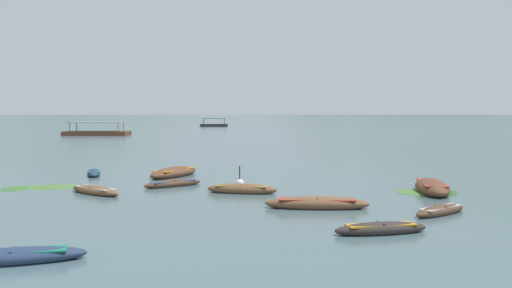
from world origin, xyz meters
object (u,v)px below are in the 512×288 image
at_px(rowboat_0, 440,211).
at_px(rowboat_5, 95,191).
at_px(rowboat_7, 173,184).
at_px(rowboat_2, 94,173).
at_px(ferry_0, 97,133).
at_px(mooring_buoy, 240,184).
at_px(ferry_1, 214,125).
at_px(rowboat_11, 12,257).
at_px(rowboat_9, 174,173).
at_px(rowboat_3, 381,229).
at_px(rowboat_8, 432,187).
at_px(rowboat_10, 317,203).
at_px(rowboat_6, 242,189).

xyz_separation_m(rowboat_0, rowboat_5, (-14.77, 6.11, 0.01)).
xyz_separation_m(rowboat_5, rowboat_7, (3.53, 2.49, -0.01)).
bearing_deg(rowboat_2, rowboat_5, -75.66).
bearing_deg(ferry_0, mooring_buoy, -70.40).
xyz_separation_m(ferry_1, mooring_buoy, (5.01, -124.94, -0.33)).
xyz_separation_m(rowboat_11, mooring_buoy, (6.28, 14.80, -0.04)).
xyz_separation_m(rowboat_2, rowboat_7, (5.56, -5.45, -0.00)).
relative_size(rowboat_7, rowboat_9, 0.69).
xyz_separation_m(rowboat_3, ferry_1, (-9.43, 136.77, 0.30)).
bearing_deg(ferry_1, ferry_0, -107.70).
bearing_deg(rowboat_9, rowboat_3, -62.81).
height_order(rowboat_0, rowboat_9, rowboat_9).
height_order(rowboat_0, mooring_buoy, mooring_buoy).
xyz_separation_m(rowboat_7, rowboat_11, (-2.70, -14.75, 0.01)).
height_order(rowboat_8, rowboat_9, rowboat_8).
height_order(rowboat_8, mooring_buoy, mooring_buoy).
xyz_separation_m(rowboat_0, rowboat_10, (-4.58, 1.60, 0.05)).
bearing_deg(rowboat_11, rowboat_3, 15.54).
xyz_separation_m(rowboat_8, rowboat_11, (-15.77, -11.86, -0.10)).
bearing_deg(ferry_0, rowboat_7, -73.20).
xyz_separation_m(rowboat_3, rowboat_7, (-8.00, 11.77, -0.00)).
bearing_deg(rowboat_7, ferry_1, 90.65).
height_order(rowboat_0, rowboat_6, rowboat_6).
xyz_separation_m(rowboat_7, mooring_buoy, (3.58, 0.05, -0.03)).
distance_m(rowboat_6, ferry_0, 73.07).
bearing_deg(rowboat_3, rowboat_10, 105.71).
relative_size(rowboat_6, rowboat_11, 0.94).
bearing_deg(rowboat_9, rowboat_6, -60.51).
distance_m(rowboat_7, rowboat_11, 14.99).
distance_m(rowboat_5, rowboat_11, 12.28).
bearing_deg(rowboat_5, rowboat_0, -22.46).
xyz_separation_m(rowboat_10, ferry_1, (-8.09, 132.00, 0.25)).
bearing_deg(rowboat_6, rowboat_2, 138.94).
height_order(rowboat_3, mooring_buoy, mooring_buoy).
height_order(rowboat_0, rowboat_8, rowboat_8).
height_order(rowboat_3, ferry_0, ferry_0).
bearing_deg(rowboat_7, rowboat_8, -12.47).
distance_m(rowboat_0, rowboat_5, 15.98).
bearing_deg(rowboat_6, rowboat_10, -55.81).
relative_size(rowboat_9, mooring_buoy, 3.83).
distance_m(rowboat_9, rowboat_11, 19.53).
distance_m(rowboat_8, mooring_buoy, 9.94).
distance_m(rowboat_10, ferry_0, 78.25).
relative_size(rowboat_8, rowboat_11, 1.19).
height_order(rowboat_7, rowboat_11, rowboat_11).
relative_size(rowboat_3, ferry_1, 0.42).
bearing_deg(rowboat_5, mooring_buoy, 19.71).
distance_m(rowboat_8, ferry_0, 76.94).
distance_m(rowboat_5, mooring_buoy, 7.55).
relative_size(rowboat_7, ferry_0, 0.29).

